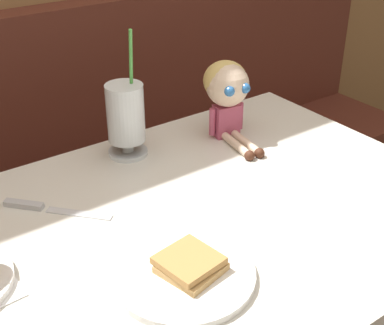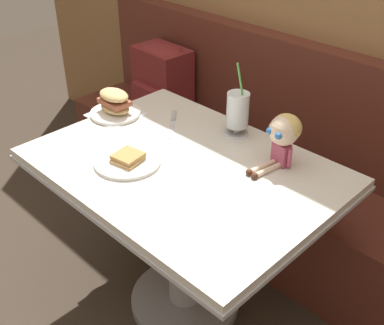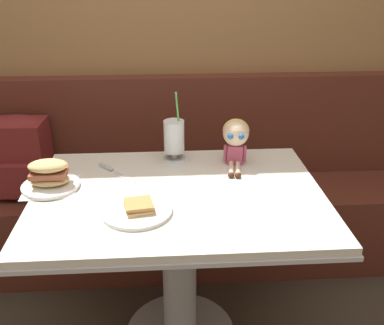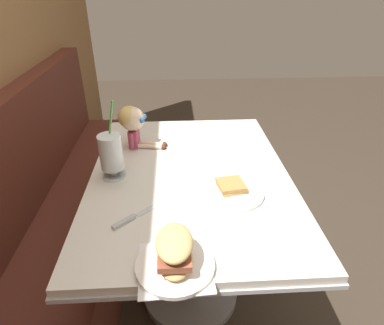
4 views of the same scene
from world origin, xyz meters
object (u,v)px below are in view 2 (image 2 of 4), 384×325
(toast_plate, at_px, (128,160))
(backpack, at_px, (162,79))
(butter_knife, at_px, (173,120))
(sandwich_plate, at_px, (115,105))
(seated_doll, at_px, (284,133))
(milkshake_glass, at_px, (238,111))

(toast_plate, relative_size, backpack, 0.62)
(butter_knife, bearing_deg, sandwich_plate, -147.39)
(toast_plate, xyz_separation_m, seated_doll, (0.40, 0.39, 0.12))
(toast_plate, height_order, butter_knife, toast_plate)
(butter_knife, height_order, seated_doll, seated_doll)
(butter_knife, bearing_deg, seated_doll, 4.51)
(butter_knife, bearing_deg, toast_plate, -70.10)
(butter_knife, xyz_separation_m, backpack, (-0.51, 0.40, -0.09))
(seated_doll, height_order, backpack, seated_doll)
(seated_doll, xyz_separation_m, backpack, (-1.04, 0.36, -0.21))
(milkshake_glass, xyz_separation_m, sandwich_plate, (-0.49, -0.24, -0.06))
(butter_knife, distance_m, backpack, 0.65)
(milkshake_glass, bearing_deg, toast_plate, -107.73)
(toast_plate, distance_m, sandwich_plate, 0.40)
(sandwich_plate, bearing_deg, backpack, 118.93)
(sandwich_plate, xyz_separation_m, butter_knife, (0.22, 0.14, -0.04))
(milkshake_glass, relative_size, backpack, 0.78)
(milkshake_glass, xyz_separation_m, seated_doll, (0.26, -0.06, 0.03))
(seated_doll, distance_m, backpack, 1.12)
(sandwich_plate, relative_size, butter_knife, 1.18)
(sandwich_plate, xyz_separation_m, seated_doll, (0.75, 0.18, 0.08))
(toast_plate, xyz_separation_m, butter_knife, (-0.13, 0.35, -0.01))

